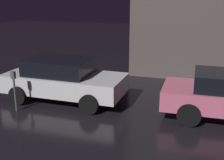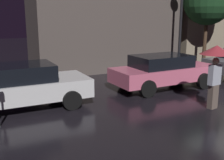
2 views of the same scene
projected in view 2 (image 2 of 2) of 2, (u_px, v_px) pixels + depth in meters
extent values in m
cube|color=#564C47|center=(105.00, 13.00, 15.05)|extent=(7.84, 3.00, 6.02)
cube|color=silver|center=(25.00, 89.00, 8.89)|extent=(4.01, 1.75, 0.59)
cube|color=black|center=(19.00, 73.00, 8.70)|extent=(2.09, 1.54, 0.51)
cylinder|color=black|center=(57.00, 88.00, 10.25)|extent=(0.61, 0.22, 0.61)
cylinder|color=black|center=(72.00, 100.00, 8.73)|extent=(0.61, 0.22, 0.61)
cube|color=#DB6684|center=(164.00, 73.00, 11.28)|extent=(4.34, 1.78, 0.56)
cube|color=black|center=(161.00, 61.00, 11.09)|extent=(2.27, 1.53, 0.47)
cylinder|color=black|center=(177.00, 73.00, 12.65)|extent=(0.64, 0.22, 0.64)
cylinder|color=black|center=(204.00, 81.00, 11.19)|extent=(0.64, 0.22, 0.64)
cylinder|color=black|center=(125.00, 79.00, 11.50)|extent=(0.64, 0.22, 0.64)
cylinder|color=black|center=(148.00, 89.00, 10.04)|extent=(0.64, 0.22, 0.64)
cylinder|color=black|center=(214.00, 69.00, 13.66)|extent=(0.65, 0.22, 0.65)
cube|color=#66564C|center=(213.00, 97.00, 8.83)|extent=(0.31, 0.23, 0.77)
cube|color=#B2B7C6|center=(215.00, 75.00, 8.67)|extent=(0.44, 0.25, 0.64)
sphere|color=tan|center=(216.00, 61.00, 8.57)|extent=(0.21, 0.21, 0.21)
cylinder|color=black|center=(215.00, 67.00, 8.61)|extent=(0.02, 0.02, 0.76)
cone|color=#B2333D|center=(217.00, 50.00, 8.49)|extent=(1.00, 1.00, 0.28)
cube|color=black|center=(220.00, 79.00, 8.80)|extent=(0.17, 0.12, 0.22)
cylinder|color=black|center=(180.00, 32.00, 14.47)|extent=(0.14, 0.14, 4.02)
cylinder|color=#473323|center=(205.00, 45.00, 15.41)|extent=(0.20, 0.20, 2.53)
sphere|color=#193D1E|center=(208.00, 1.00, 14.87)|extent=(2.59, 2.59, 2.59)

